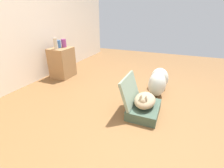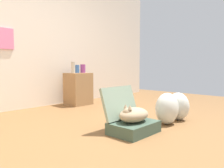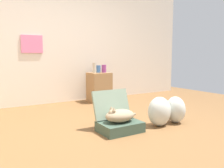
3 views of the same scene
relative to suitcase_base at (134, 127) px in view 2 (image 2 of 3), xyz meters
The scene contains 11 objects.
ground_plane 0.16m from the suitcase_base, 56.36° to the left, with size 7.68×7.68×0.00m, color brown.
wall_back 2.68m from the suitcase_base, 88.11° to the left, with size 6.40×0.15×2.60m.
suitcase_base is the anchor object (origin of this frame).
suitcase_lid 0.34m from the suitcase_base, 90.00° to the left, with size 0.54×0.40×0.04m, color gray.
cat 0.15m from the suitcase_base, behind, with size 0.49×0.28×0.22m.
plastic_bag_white 0.64m from the suitcase_base, ahead, with size 0.35×0.29×0.42m, color silver.
plastic_bag_clear 0.95m from the suitcase_base, ahead, with size 0.26×0.32×0.39m, color silver.
side_table 2.12m from the suitcase_base, 68.99° to the left, with size 0.44×0.40×0.63m, color olive.
vase_tall 2.18m from the suitcase_base, 71.91° to the left, with size 0.08×0.08×0.22m, color #B7AD99.
vase_short 2.23m from the suitcase_base, 66.05° to the left, with size 0.10×0.10×0.17m, color #8C387A.
vase_round 2.23m from the suitcase_base, 69.27° to the left, with size 0.09×0.09×0.16m, color #38609E.
Camera 2 is at (-2.10, -1.67, 0.78)m, focal length 36.06 mm.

